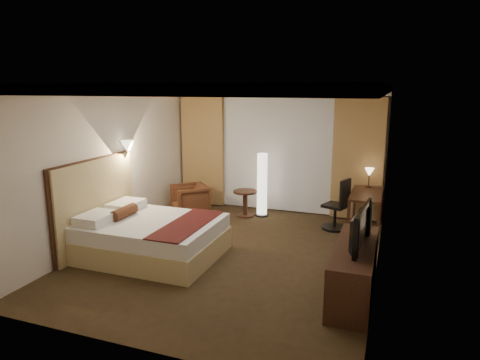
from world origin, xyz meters
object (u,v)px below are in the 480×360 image
(office_chair, at_px, (335,204))
(floor_lamp, at_px, (262,185))
(side_table, at_px, (245,203))
(armchair, at_px, (190,199))
(bed, at_px, (153,238))
(dresser, at_px, (354,270))
(television, at_px, (354,223))
(desk, at_px, (365,212))

(office_chair, bearing_deg, floor_lamp, -172.88)
(side_table, bearing_deg, office_chair, -6.07)
(armchair, xyz_separation_m, floor_lamp, (1.44, 0.48, 0.31))
(bed, xyz_separation_m, dresser, (3.15, -0.25, 0.04))
(floor_lamp, relative_size, office_chair, 1.34)
(bed, distance_m, floor_lamp, 2.90)
(armchair, bearing_deg, television, 13.15)
(desk, bearing_deg, television, -89.57)
(floor_lamp, xyz_separation_m, desk, (2.11, -0.30, -0.30))
(bed, xyz_separation_m, television, (3.12, -0.25, 0.68))
(desk, xyz_separation_m, dresser, (0.05, -2.65, -0.03))
(armchair, distance_m, desk, 3.56)
(bed, xyz_separation_m, side_table, (0.67, 2.55, -0.03))
(floor_lamp, distance_m, television, 3.65)
(television, bearing_deg, armchair, 60.62)
(dresser, bearing_deg, office_chair, 102.99)
(dresser, bearing_deg, side_table, 131.56)
(bed, height_order, floor_lamp, floor_lamp)
(bed, bearing_deg, floor_lamp, 69.88)
(armchair, height_order, dresser, armchair)
(desk, height_order, office_chair, office_chair)
(floor_lamp, bearing_deg, office_chair, -12.67)
(armchair, distance_m, office_chair, 3.01)
(floor_lamp, xyz_separation_m, television, (2.13, -2.95, 0.31))
(side_table, distance_m, desk, 2.44)
(office_chair, xyz_separation_m, dresser, (0.60, -2.60, -0.16))
(bed, bearing_deg, side_table, 75.26)
(desk, distance_m, office_chair, 0.57)
(television, bearing_deg, bed, 90.75)
(armchair, relative_size, television, 0.69)
(floor_lamp, bearing_deg, bed, -110.12)
(office_chair, xyz_separation_m, television, (0.57, -2.60, 0.48))
(bed, distance_m, armchair, 2.27)
(side_table, relative_size, dresser, 0.31)
(side_table, bearing_deg, armchair, -163.85)
(bed, relative_size, floor_lamp, 1.55)
(bed, distance_m, dresser, 3.16)
(armchair, distance_m, side_table, 1.17)
(desk, bearing_deg, floor_lamp, 171.88)
(office_chair, bearing_deg, dresser, -57.22)
(dresser, xyz_separation_m, television, (-0.03, 0.00, 0.64))
(armchair, height_order, side_table, armchair)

